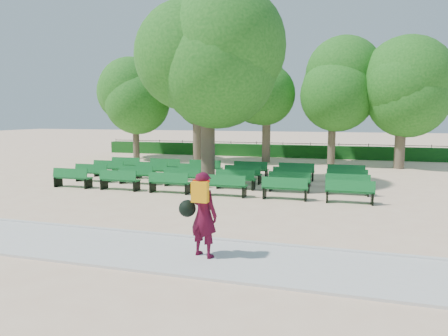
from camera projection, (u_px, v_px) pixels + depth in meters
name	position (u px, v px, depth m)	size (l,w,h in m)	color
ground	(210.00, 191.00, 16.27)	(120.00, 120.00, 0.00)	beige
paving	(110.00, 247.00, 9.22)	(30.00, 2.20, 0.06)	silver
curb	(134.00, 233.00, 10.31)	(30.00, 0.12, 0.10)	silver
hedge	(269.00, 151.00, 29.54)	(26.00, 0.70, 0.90)	#134C17
fence	(269.00, 156.00, 29.98)	(26.00, 0.10, 1.02)	black
tree_line	(258.00, 163.00, 25.79)	(21.80, 6.80, 7.04)	#256C1D
bench_array	(214.00, 183.00, 17.71)	(1.69, 0.64, 1.04)	#126829
tree_among	(207.00, 68.00, 17.54)	(5.66, 5.66, 7.72)	brown
person	(202.00, 213.00, 8.44)	(0.91, 0.64, 1.83)	#470A1F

